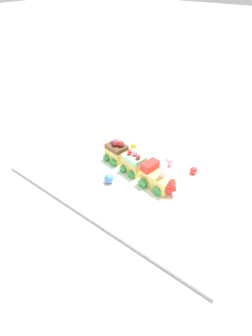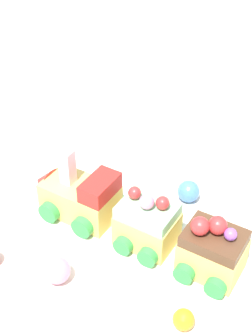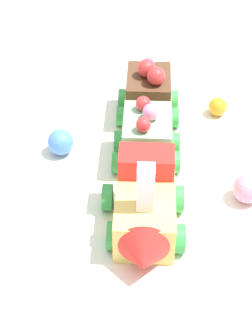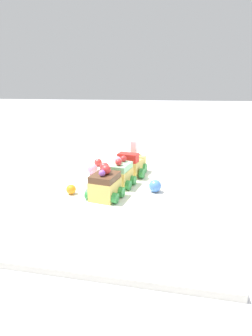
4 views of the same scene
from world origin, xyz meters
TOP-DOWN VIEW (x-y plane):
  - ground_plane at (0.00, 0.00)m, footprint 10.00×10.00m
  - display_board at (0.00, 0.00)m, footprint 0.73×0.38m
  - cake_train_locomotive at (0.09, 0.03)m, footprint 0.13×0.09m
  - cake_car_mint at (-0.02, 0.05)m, footprint 0.08×0.09m
  - cake_car_chocolate at (-0.11, 0.07)m, footprint 0.08×0.09m
  - gumball_orange at (-0.10, 0.15)m, footprint 0.02×0.02m
  - gumball_blue at (-0.05, -0.05)m, footprint 0.03×0.03m
  - gumball_pink at (0.05, 0.15)m, footprint 0.03×0.03m

SIDE VIEW (x-z plane):
  - ground_plane at x=0.00m, z-range 0.00..0.00m
  - display_board at x=0.00m, z-range 0.00..0.01m
  - gumball_orange at x=-0.10m, z-range 0.01..0.04m
  - gumball_blue at x=-0.05m, z-range 0.01..0.04m
  - gumball_pink at x=0.05m, z-range 0.01..0.04m
  - cake_train_locomotive at x=0.09m, z-range -0.01..0.09m
  - cake_car_mint at x=-0.02m, z-range 0.00..0.08m
  - cake_car_chocolate at x=-0.11m, z-range 0.00..0.08m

